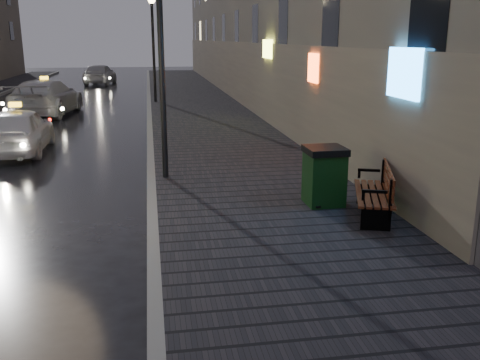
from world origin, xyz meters
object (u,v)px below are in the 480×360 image
object	(u,v)px
trash_bin	(324,175)
taxi_mid	(46,97)
car_far	(100,74)
taxi_near	(18,130)
lamp_near	(160,35)
lamp_far	(153,36)
bench	(378,192)

from	to	relation	value
trash_bin	taxi_mid	distance (m)	17.47
trash_bin	car_far	world-z (taller)	car_far
taxi_near	trash_bin	bearing A→B (deg)	135.76
lamp_near	lamp_far	bearing A→B (deg)	90.00
car_far	bench	bearing A→B (deg)	111.19
car_far	lamp_near	bearing A→B (deg)	105.60
lamp_far	taxi_mid	xyz separation A→B (m)	(-4.94, -3.21, -2.69)
lamp_near	trash_bin	xyz separation A→B (m)	(3.09, -2.72, -2.74)
trash_bin	car_far	xyz separation A→B (m)	(-7.01, 32.16, 0.02)
lamp_near	car_far	distance (m)	29.83
bench	car_far	xyz separation A→B (m)	(-7.76, 33.09, 0.14)
trash_bin	taxi_near	size ratio (longest dim) A/B	0.28
trash_bin	taxi_near	world-z (taller)	taxi_near
bench	trash_bin	size ratio (longest dim) A/B	1.68
taxi_mid	lamp_far	bearing A→B (deg)	-139.76
lamp_far	taxi_mid	size ratio (longest dim) A/B	0.96
lamp_near	bench	bearing A→B (deg)	-43.61
bench	taxi_mid	distance (m)	18.63
lamp_far	trash_bin	world-z (taller)	lamp_far
bench	lamp_near	bearing A→B (deg)	155.60
bench	car_far	world-z (taller)	car_far
trash_bin	taxi_near	bearing A→B (deg)	135.61
car_far	taxi_mid	bearing A→B (deg)	94.51
lamp_near	trash_bin	world-z (taller)	lamp_near
taxi_near	lamp_far	bearing A→B (deg)	-110.88
trash_bin	taxi_near	distance (m)	10.18
trash_bin	taxi_mid	size ratio (longest dim) A/B	0.21
bench	taxi_near	world-z (taller)	taxi_near
lamp_near	bench	size ratio (longest dim) A/B	2.68
bench	trash_bin	xyz separation A→B (m)	(-0.74, 0.92, 0.12)
lamp_near	taxi_mid	world-z (taller)	lamp_near
lamp_far	lamp_near	bearing A→B (deg)	-90.00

